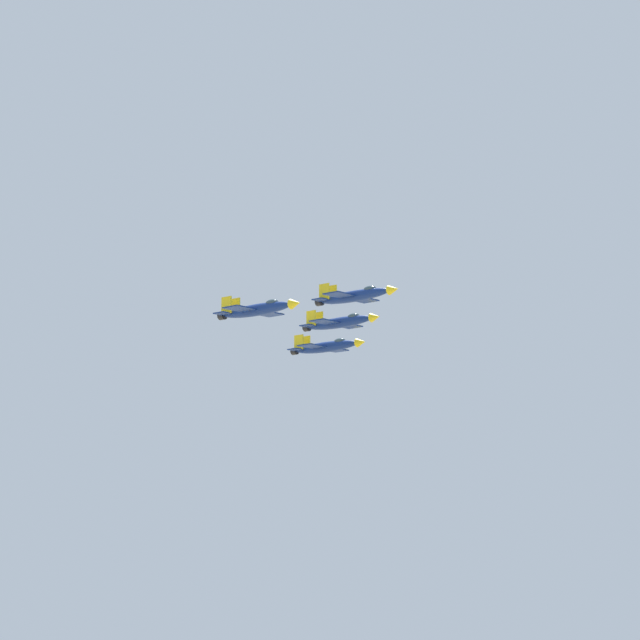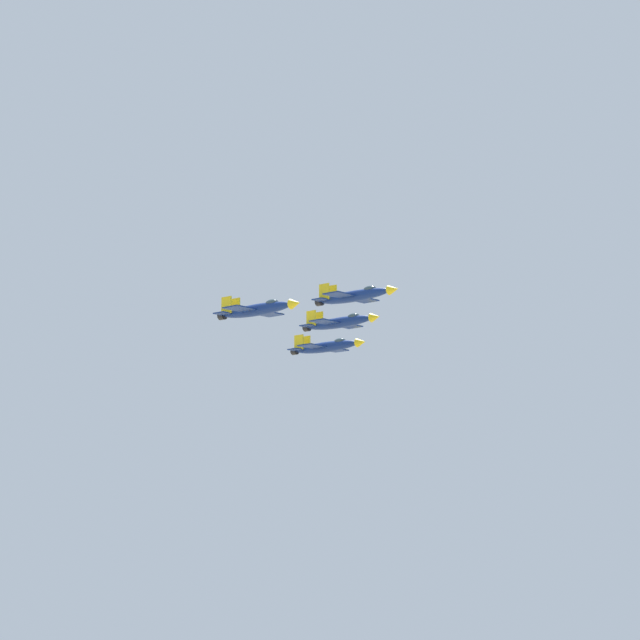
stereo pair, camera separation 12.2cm
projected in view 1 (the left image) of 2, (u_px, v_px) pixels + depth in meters
jet_lead at (355, 296)px, 210.76m from camera, size 15.00×14.05×3.82m
jet_left_wingman at (340, 322)px, 226.69m from camera, size 15.11×14.29×3.86m
jet_right_wingman at (257, 309)px, 210.70m from camera, size 15.84×14.66×4.01m
jet_left_outer at (326, 347)px, 242.58m from camera, size 15.77×14.61×4.00m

